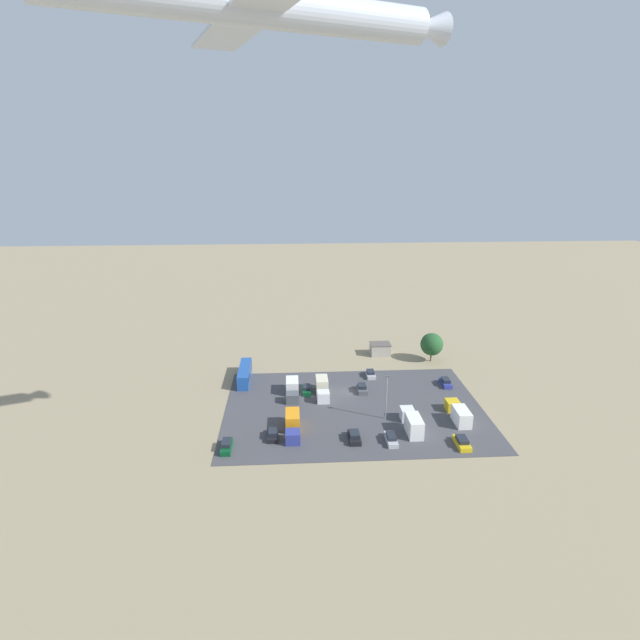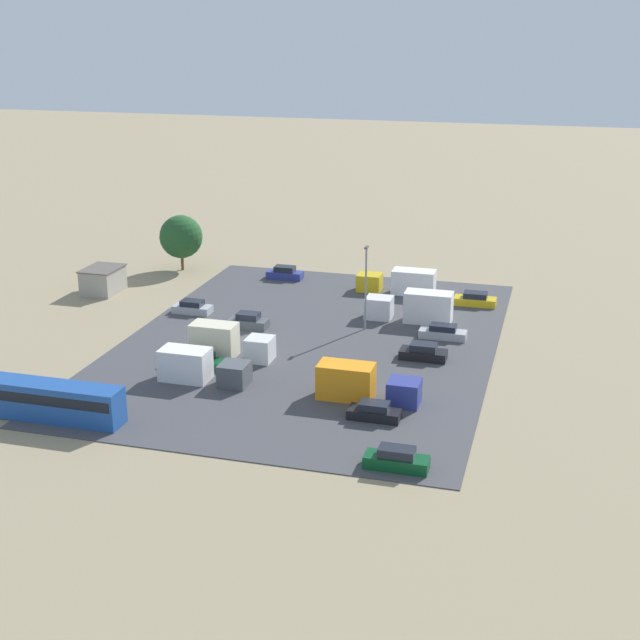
{
  "view_description": "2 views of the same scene",
  "coord_description": "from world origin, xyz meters",
  "px_view_note": "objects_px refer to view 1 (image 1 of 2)",
  "views": [
    {
      "loc": [
        11.97,
        94.99,
        46.66
      ],
      "look_at": [
        7.67,
        23.19,
        23.68
      ],
      "focal_mm": 28.0,
      "sensor_mm": 36.0,
      "label": 1
    },
    {
      "loc": [
        79.86,
        30.5,
        30.81
      ],
      "look_at": [
        0.33,
        8.27,
        2.67
      ],
      "focal_mm": 50.0,
      "sensor_mm": 36.0,
      "label": 2
    }
  ],
  "objects_px": {
    "parked_car_3": "(273,435)",
    "airplane": "(264,8)",
    "parked_car_1": "(462,442)",
    "parked_truck_2": "(293,425)",
    "parked_car_0": "(227,446)",
    "parked_car_8": "(354,437)",
    "bus": "(245,373)",
    "parked_truck_1": "(322,388)",
    "shed_building": "(380,349)",
    "parked_car_2": "(370,374)",
    "parked_car_4": "(446,382)",
    "parked_car_6": "(362,389)",
    "parked_car_5": "(307,389)",
    "parked_truck_3": "(412,422)",
    "parked_truck_0": "(459,413)",
    "parked_truck_4": "(292,389)",
    "parked_car_7": "(391,439)"
  },
  "relations": [
    {
      "from": "parked_car_2",
      "to": "parked_car_8",
      "type": "xyz_separation_m",
      "value": [
        7.02,
        26.66,
        0.05
      ]
    },
    {
      "from": "parked_truck_1",
      "to": "parked_truck_2",
      "type": "xyz_separation_m",
      "value": [
        6.27,
        14.64,
        -0.08
      ]
    },
    {
      "from": "parked_car_4",
      "to": "parked_truck_3",
      "type": "height_order",
      "value": "parked_truck_3"
    },
    {
      "from": "parked_car_0",
      "to": "parked_car_3",
      "type": "bearing_deg",
      "value": 23.23
    },
    {
      "from": "parked_car_8",
      "to": "parked_car_2",
      "type": "bearing_deg",
      "value": -104.76
    },
    {
      "from": "airplane",
      "to": "parked_car_4",
      "type": "bearing_deg",
      "value": 119.11
    },
    {
      "from": "parked_truck_0",
      "to": "parked_car_8",
      "type": "bearing_deg",
      "value": -163.64
    },
    {
      "from": "parked_car_0",
      "to": "parked_car_8",
      "type": "height_order",
      "value": "parked_car_0"
    },
    {
      "from": "parked_car_7",
      "to": "bus",
      "type": "bearing_deg",
      "value": -44.81
    },
    {
      "from": "parked_car_5",
      "to": "airplane",
      "type": "distance_m",
      "value": 72.34
    },
    {
      "from": "shed_building",
      "to": "parked_car_8",
      "type": "relative_size",
      "value": 1.14
    },
    {
      "from": "parked_car_1",
      "to": "parked_car_5",
      "type": "relative_size",
      "value": 1.08
    },
    {
      "from": "parked_car_3",
      "to": "parked_truck_0",
      "type": "height_order",
      "value": "parked_truck_0"
    },
    {
      "from": "parked_car_4",
      "to": "parked_car_6",
      "type": "relative_size",
      "value": 1.09
    },
    {
      "from": "parked_car_8",
      "to": "parked_car_4",
      "type": "bearing_deg",
      "value": -137.1
    },
    {
      "from": "parked_car_5",
      "to": "parked_truck_2",
      "type": "height_order",
      "value": "parked_truck_2"
    },
    {
      "from": "bus",
      "to": "airplane",
      "type": "distance_m",
      "value": 75.8
    },
    {
      "from": "parked_truck_2",
      "to": "airplane",
      "type": "relative_size",
      "value": 0.21
    },
    {
      "from": "parked_car_1",
      "to": "parked_truck_2",
      "type": "distance_m",
      "value": 29.63
    },
    {
      "from": "shed_building",
      "to": "parked_car_0",
      "type": "xyz_separation_m",
      "value": [
        33.51,
        41.61,
        -0.75
      ]
    },
    {
      "from": "parked_car_8",
      "to": "airplane",
      "type": "height_order",
      "value": "airplane"
    },
    {
      "from": "parked_car_0",
      "to": "parked_car_6",
      "type": "relative_size",
      "value": 1.15
    },
    {
      "from": "parked_car_0",
      "to": "parked_truck_2",
      "type": "relative_size",
      "value": 0.54
    },
    {
      "from": "parked_truck_0",
      "to": "shed_building",
      "type": "bearing_deg",
      "value": 104.86
    },
    {
      "from": "parked_car_3",
      "to": "airplane",
      "type": "relative_size",
      "value": 0.1
    },
    {
      "from": "parked_car_3",
      "to": "parked_truck_0",
      "type": "xyz_separation_m",
      "value": [
        -34.8,
        -4.4,
        0.71
      ]
    },
    {
      "from": "parked_car_5",
      "to": "parked_car_6",
      "type": "relative_size",
      "value": 1.07
    },
    {
      "from": "parked_car_8",
      "to": "shed_building",
      "type": "bearing_deg",
      "value": -106.13
    },
    {
      "from": "bus",
      "to": "parked_truck_1",
      "type": "bearing_deg",
      "value": 153.74
    },
    {
      "from": "parked_car_4",
      "to": "parked_truck_2",
      "type": "relative_size",
      "value": 0.51
    },
    {
      "from": "shed_building",
      "to": "parked_car_2",
      "type": "bearing_deg",
      "value": 71.17
    },
    {
      "from": "parked_car_6",
      "to": "parked_truck_0",
      "type": "distance_m",
      "value": 21.05
    },
    {
      "from": "parked_car_6",
      "to": "parked_truck_0",
      "type": "relative_size",
      "value": 0.44
    },
    {
      "from": "parked_car_5",
      "to": "parked_truck_4",
      "type": "distance_m",
      "value": 3.29
    },
    {
      "from": "parked_car_4",
      "to": "parked_car_7",
      "type": "xyz_separation_m",
      "value": [
        16.31,
        21.97,
        -0.07
      ]
    },
    {
      "from": "parked_truck_1",
      "to": "airplane",
      "type": "bearing_deg",
      "value": 77.73
    },
    {
      "from": "shed_building",
      "to": "parked_car_5",
      "type": "height_order",
      "value": "shed_building"
    },
    {
      "from": "parked_car_4",
      "to": "parked_truck_0",
      "type": "relative_size",
      "value": 0.48
    },
    {
      "from": "airplane",
      "to": "parked_car_1",
      "type": "bearing_deg",
      "value": 98.9
    },
    {
      "from": "bus",
      "to": "parked_truck_1",
      "type": "xyz_separation_m",
      "value": [
        -16.74,
        8.26,
        -0.18
      ]
    },
    {
      "from": "parked_car_0",
      "to": "parked_truck_0",
      "type": "xyz_separation_m",
      "value": [
        -42.5,
        -7.7,
        0.63
      ]
    },
    {
      "from": "parked_car_4",
      "to": "parked_car_7",
      "type": "relative_size",
      "value": 0.94
    },
    {
      "from": "parked_car_8",
      "to": "parked_car_0",
      "type": "bearing_deg",
      "value": 4.35
    },
    {
      "from": "parked_car_1",
      "to": "parked_truck_0",
      "type": "relative_size",
      "value": 0.51
    },
    {
      "from": "parked_car_4",
      "to": "parked_car_3",
      "type": "bearing_deg",
      "value": -152.27
    },
    {
      "from": "shed_building",
      "to": "parked_truck_2",
      "type": "xyz_separation_m",
      "value": [
        22.29,
        36.48,
        -0.04
      ]
    },
    {
      "from": "parked_car_8",
      "to": "parked_truck_2",
      "type": "xyz_separation_m",
      "value": [
        10.74,
        -3.47,
        0.74
      ]
    },
    {
      "from": "parked_car_2",
      "to": "parked_car_3",
      "type": "relative_size",
      "value": 0.99
    },
    {
      "from": "parked_truck_0",
      "to": "parked_car_7",
      "type": "bearing_deg",
      "value": -153.87
    },
    {
      "from": "parked_car_5",
      "to": "parked_truck_3",
      "type": "bearing_deg",
      "value": -42.02
    }
  ]
}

